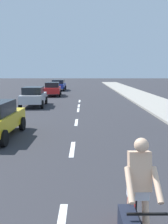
# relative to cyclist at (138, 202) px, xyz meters

# --- Properties ---
(ground_plane) EXTENTS (160.00, 160.00, 0.00)m
(ground_plane) POSITION_rel_cyclist_xyz_m (-1.23, 16.32, -0.83)
(ground_plane) COLOR #2D2D33
(sidewalk_strip) EXTENTS (3.60, 80.00, 0.14)m
(sidewalk_strip) POSITION_rel_cyclist_xyz_m (5.44, 18.32, -0.76)
(sidewalk_strip) COLOR #9E998E
(sidewalk_strip) RESTS_ON ground
(lane_stripe_2) EXTENTS (0.16, 1.80, 0.01)m
(lane_stripe_2) POSITION_rel_cyclist_xyz_m (-1.23, 5.13, -0.83)
(lane_stripe_2) COLOR white
(lane_stripe_2) RESTS_ON ground
(lane_stripe_3) EXTENTS (0.16, 1.80, 0.01)m
(lane_stripe_3) POSITION_rel_cyclist_xyz_m (-1.23, 9.89, -0.83)
(lane_stripe_3) COLOR white
(lane_stripe_3) RESTS_ON ground
(lane_stripe_4) EXTENTS (0.16, 1.80, 0.01)m
(lane_stripe_4) POSITION_rel_cyclist_xyz_m (-1.23, 14.25, -0.83)
(lane_stripe_4) COLOR white
(lane_stripe_4) RESTS_ON ground
(lane_stripe_5) EXTENTS (0.16, 1.80, 0.01)m
(lane_stripe_5) POSITION_rel_cyclist_xyz_m (-1.23, 16.47, -0.83)
(lane_stripe_5) COLOR white
(lane_stripe_5) RESTS_ON ground
(lane_stripe_6) EXTENTS (0.16, 1.80, 0.01)m
(lane_stripe_6) POSITION_rel_cyclist_xyz_m (-1.23, 19.71, -0.83)
(lane_stripe_6) COLOR white
(lane_stripe_6) RESTS_ON ground
(cyclist) EXTENTS (0.62, 1.71, 1.82)m
(cyclist) POSITION_rel_cyclist_xyz_m (0.00, 0.00, 0.00)
(cyclist) COLOR black
(cyclist) RESTS_ON ground
(parked_car_silver) EXTENTS (1.98, 4.02, 1.57)m
(parked_car_silver) POSITION_rel_cyclist_xyz_m (-4.86, 16.26, 0.01)
(parked_car_silver) COLOR #B7BABF
(parked_car_silver) RESTS_ON ground
(parked_car_red) EXTENTS (2.08, 4.16, 1.57)m
(parked_car_red) POSITION_rel_cyclist_xyz_m (-4.41, 24.73, 0.01)
(parked_car_red) COLOR red
(parked_car_red) RESTS_ON ground
(parked_car_blue) EXTENTS (2.02, 4.32, 1.57)m
(parked_car_blue) POSITION_rel_cyclist_xyz_m (-4.56, 32.79, 0.01)
(parked_car_blue) COLOR #1E389E
(parked_car_blue) RESTS_ON ground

